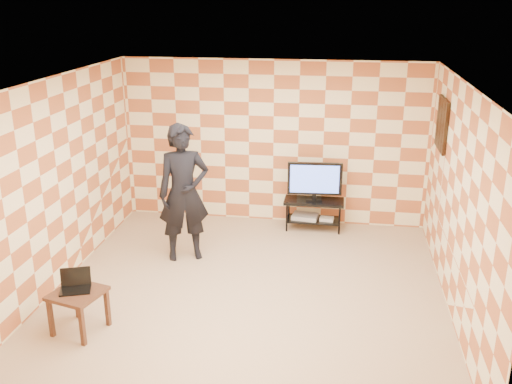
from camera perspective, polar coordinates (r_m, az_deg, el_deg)
floor at (r=7.57m, az=-0.69°, el=-9.75°), size 5.00×5.00×0.00m
wall_back at (r=9.38m, az=1.75°, el=4.94°), size 5.00×0.02×2.70m
wall_front at (r=4.77m, az=-5.70°, el=-9.90°), size 5.00×0.02×2.70m
wall_left at (r=7.80m, az=-19.18°, el=0.86°), size 0.02×5.00×2.70m
wall_right at (r=7.07m, az=19.69°, el=-1.06°), size 0.02×5.00×2.70m
ceiling at (r=6.69m, az=-0.79°, el=10.93°), size 5.00×5.00×0.02m
wall_art at (r=8.37m, az=18.10°, el=6.46°), size 0.04×0.72×0.72m
tv_stand at (r=9.33m, az=5.80°, el=-1.59°), size 0.96×0.43×0.50m
tv at (r=9.16m, az=5.90°, el=1.24°), size 0.87×0.18×0.63m
dvd_player at (r=9.39m, az=4.94°, el=-2.45°), size 0.45×0.34×0.07m
game_console at (r=9.35m, az=7.08°, el=-2.69°), size 0.23×0.18×0.05m
side_table at (r=6.84m, az=-17.38°, el=-10.16°), size 0.64×0.64×0.50m
laptop at (r=6.84m, az=-17.59°, el=-8.83°), size 0.40×0.36×0.22m
person at (r=8.14m, az=-7.23°, el=-0.11°), size 0.85×0.71×1.99m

